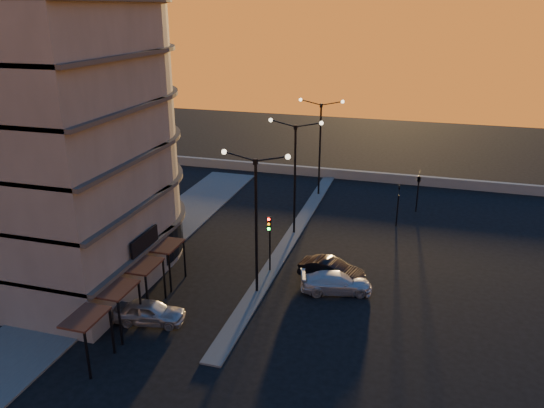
{
  "coord_description": "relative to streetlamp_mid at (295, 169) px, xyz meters",
  "views": [
    {
      "loc": [
        9.55,
        -29.09,
        17.61
      ],
      "look_at": [
        -0.92,
        6.67,
        3.7
      ],
      "focal_mm": 35.0,
      "sensor_mm": 36.0,
      "label": 1
    }
  ],
  "objects": [
    {
      "name": "car_hatchback",
      "position": [
        -4.98,
        -15.18,
        -4.88
      ],
      "size": [
        4.39,
        2.35,
        1.42
      ],
      "primitive_type": "imported",
      "rotation": [
        0.0,
        0.0,
        1.74
      ],
      "color": "#A1A3A8",
      "rests_on": "ground"
    },
    {
      "name": "streetlamp_mid",
      "position": [
        0.0,
        0.0,
        0.0
      ],
      "size": [
        4.32,
        0.32,
        9.51
      ],
      "color": "black",
      "rests_on": "ground"
    },
    {
      "name": "car_sedan",
      "position": [
        4.37,
        -6.97,
        -4.86
      ],
      "size": [
        4.64,
        2.28,
        1.46
      ],
      "primitive_type": "imported",
      "rotation": [
        0.0,
        0.0,
        1.4
      ],
      "color": "black",
      "rests_on": "ground"
    },
    {
      "name": "building",
      "position": [
        -14.0,
        -9.97,
        6.32
      ],
      "size": [
        14.35,
        17.08,
        25.0
      ],
      "color": "#67615A",
      "rests_on": "ground"
    },
    {
      "name": "car_wagon",
      "position": [
        4.99,
        -8.49,
        -4.92
      ],
      "size": [
        4.99,
        3.02,
        1.35
      ],
      "primitive_type": "imported",
      "rotation": [
        0.0,
        0.0,
        1.83
      ],
      "color": "#B7BABF",
      "rests_on": "ground"
    },
    {
      "name": "streetlamp_far",
      "position": [
        0.0,
        10.0,
        0.0
      ],
      "size": [
        4.32,
        0.32,
        9.51
      ],
      "color": "black",
      "rests_on": "ground"
    },
    {
      "name": "signal_east_b",
      "position": [
        9.5,
        8.0,
        -2.49
      ],
      "size": [
        0.42,
        1.99,
        3.6
      ],
      "color": "black",
      "rests_on": "ground"
    },
    {
      "name": "ground",
      "position": [
        0.0,
        -10.0,
        -5.59
      ],
      "size": [
        120.0,
        120.0,
        0.0
      ],
      "primitive_type": "plane",
      "color": "black",
      "rests_on": "ground"
    },
    {
      "name": "sidewalk_west",
      "position": [
        -10.5,
        -6.0,
        -5.53
      ],
      "size": [
        5.0,
        40.0,
        0.12
      ],
      "primitive_type": "cube",
      "color": "#4E4D4B",
      "rests_on": "ground"
    },
    {
      "name": "median",
      "position": [
        0.0,
        0.0,
        -5.53
      ],
      "size": [
        1.2,
        36.0,
        0.12
      ],
      "primitive_type": "cube",
      "color": "#4E4D4B",
      "rests_on": "ground"
    },
    {
      "name": "signal_east_a",
      "position": [
        8.0,
        4.0,
        -3.66
      ],
      "size": [
        0.13,
        0.16,
        3.6
      ],
      "color": "black",
      "rests_on": "ground"
    },
    {
      "name": "parapet",
      "position": [
        2.0,
        16.0,
        -5.09
      ],
      "size": [
        44.0,
        0.5,
        1.0
      ],
      "primitive_type": "cube",
      "color": "gray",
      "rests_on": "ground"
    },
    {
      "name": "streetlamp_near",
      "position": [
        0.0,
        -10.0,
        0.0
      ],
      "size": [
        4.32,
        0.32,
        9.51
      ],
      "color": "black",
      "rests_on": "ground"
    },
    {
      "name": "traffic_light_main",
      "position": [
        0.0,
        -7.13,
        -2.7
      ],
      "size": [
        0.28,
        0.44,
        4.25
      ],
      "color": "black",
      "rests_on": "ground"
    }
  ]
}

